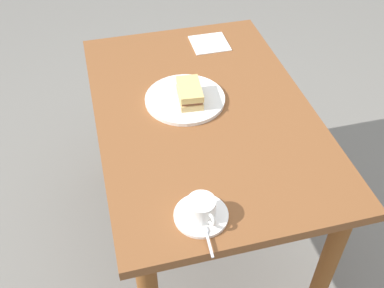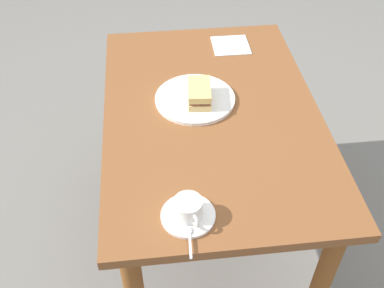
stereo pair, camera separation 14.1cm
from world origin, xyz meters
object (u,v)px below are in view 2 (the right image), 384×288
sandwich_plate (195,99)px  sandwich_front (199,93)px  spoon (190,237)px  napkin (231,45)px  coffee_saucer (188,216)px  dining_table (211,134)px  coffee_cup (188,208)px

sandwich_plate → sandwich_front: size_ratio=2.00×
spoon → napkin: spoon is taller
napkin → sandwich_plate: bearing=-28.7°
sandwich_front → coffee_saucer: size_ratio=0.95×
sandwich_plate → coffee_saucer: bearing=-8.8°
spoon → napkin: 0.97m
dining_table → coffee_saucer: (0.45, -0.13, 0.12)m
coffee_saucer → dining_table: bearing=163.7°
sandwich_front → coffee_saucer: 0.50m
sandwich_front → coffee_cup: bearing=-10.5°
sandwich_front → napkin: sandwich_front is taller
sandwich_plate → spoon: 0.59m
spoon → napkin: bearing=163.7°
dining_table → spoon: (0.52, -0.13, 0.12)m
sandwich_front → spoon: bearing=-9.6°
dining_table → coffee_cup: size_ratio=10.94×
sandwich_plate → coffee_saucer: sandwich_plate is taller
sandwich_front → napkin: size_ratio=0.95×
dining_table → coffee_saucer: 0.48m
coffee_cup → sandwich_front: bearing=169.5°
spoon → sandwich_front: bearing=170.4°
sandwich_plate → coffee_cup: bearing=-8.7°
sandwich_plate → spoon: size_ratio=2.90×
dining_table → napkin: 0.45m
sandwich_plate → coffee_cup: size_ratio=2.76×
sandwich_front → coffee_cup: (0.50, -0.09, -0.00)m
sandwich_front → coffee_cup: 0.50m
dining_table → coffee_cup: 0.49m
sandwich_front → coffee_cup: size_ratio=1.38×
spoon → napkin: size_ratio=0.66×
dining_table → spoon: spoon is taller
sandwich_plate → napkin: (-0.35, 0.19, -0.01)m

